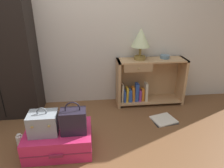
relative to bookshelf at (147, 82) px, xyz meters
The scene contains 10 objects.
ground_plane 1.61m from the bookshelf, 125.32° to the right, with size 9.00×9.00×0.00m, color brown.
back_wall 1.33m from the bookshelf, 166.56° to the left, with size 6.40×0.10×2.60m, color beige.
bookshelf is the anchor object (origin of this frame).
table_lamp 0.70m from the bookshelf, behind, with size 0.28×0.28×0.46m.
bowl 0.49m from the bookshelf, ahead, with size 0.15×0.15×0.05m, color slate.
suitcase_large 1.62m from the bookshelf, 141.92° to the right, with size 0.73×0.52×0.26m.
train_case 1.73m from the bookshelf, 143.89° to the right, with size 0.30×0.24×0.31m.
handbag 1.49m from the bookshelf, 136.25° to the right, with size 0.27×0.18×0.37m.
bottle 1.96m from the bookshelf, 152.55° to the right, with size 0.08×0.08×0.17m.
open_book_on_floor 0.66m from the bookshelf, 77.71° to the right, with size 0.37×0.35×0.02m.
Camera 1 is at (0.03, -1.61, 1.60)m, focal length 32.52 mm.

